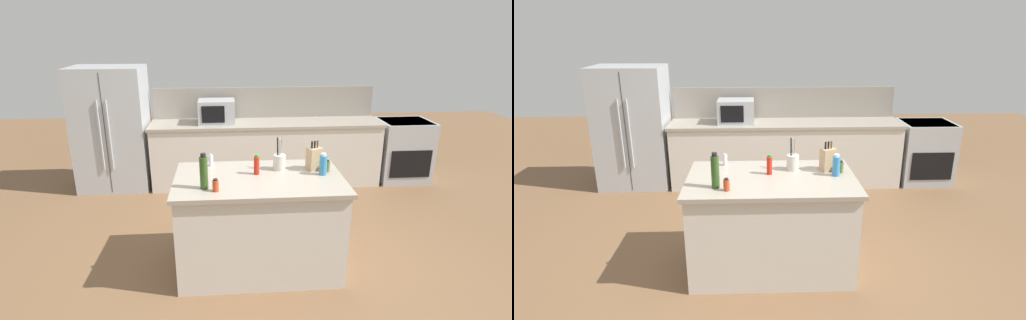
# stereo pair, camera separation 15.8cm
# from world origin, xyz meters

# --- Properties ---
(ground_plane) EXTENTS (14.00, 14.00, 0.00)m
(ground_plane) POSITION_xyz_m (0.00, 0.00, 0.00)
(ground_plane) COLOR brown
(back_counter_run) EXTENTS (3.36, 0.66, 0.94)m
(back_counter_run) POSITION_xyz_m (0.30, 2.20, 0.47)
(back_counter_run) COLOR beige
(back_counter_run) RESTS_ON ground_plane
(wall_backsplash) EXTENTS (3.32, 0.03, 0.46)m
(wall_backsplash) POSITION_xyz_m (0.30, 2.52, 1.17)
(wall_backsplash) COLOR gray
(wall_backsplash) RESTS_ON back_counter_run
(kitchen_island) EXTENTS (1.57, 0.96, 0.94)m
(kitchen_island) POSITION_xyz_m (0.00, 0.00, 0.47)
(kitchen_island) COLOR beige
(kitchen_island) RESTS_ON ground_plane
(refrigerator) EXTENTS (0.99, 0.75, 1.75)m
(refrigerator) POSITION_xyz_m (-1.91, 2.25, 0.87)
(refrigerator) COLOR #ADB2B7
(refrigerator) RESTS_ON ground_plane
(range_oven) EXTENTS (0.76, 0.65, 0.92)m
(range_oven) POSITION_xyz_m (2.40, 2.20, 0.47)
(range_oven) COLOR #ADB2B7
(range_oven) RESTS_ON ground_plane
(microwave) EXTENTS (0.51, 0.39, 0.33)m
(microwave) POSITION_xyz_m (-0.42, 2.20, 1.11)
(microwave) COLOR #ADB2B7
(microwave) RESTS_ON back_counter_run
(knife_block) EXTENTS (0.16, 0.14, 0.29)m
(knife_block) POSITION_xyz_m (0.55, 0.17, 1.05)
(knife_block) COLOR tan
(knife_block) RESTS_ON kitchen_island
(utensil_crock) EXTENTS (0.12, 0.12, 0.32)m
(utensil_crock) POSITION_xyz_m (0.21, 0.20, 1.02)
(utensil_crock) COLOR beige
(utensil_crock) RESTS_ON kitchen_island
(salt_shaker) EXTENTS (0.05, 0.05, 0.12)m
(salt_shaker) POSITION_xyz_m (-0.45, 0.35, 1.00)
(salt_shaker) COLOR silver
(salt_shaker) RESTS_ON kitchen_island
(olive_oil_bottle) EXTENTS (0.07, 0.07, 0.32)m
(olive_oil_bottle) POSITION_xyz_m (-0.49, -0.23, 1.09)
(olive_oil_bottle) COLOR #2D4C1E
(olive_oil_bottle) RESTS_ON kitchen_island
(spice_jar_paprika) EXTENTS (0.05, 0.05, 0.11)m
(spice_jar_paprika) POSITION_xyz_m (-0.39, -0.30, 0.99)
(spice_jar_paprika) COLOR #B73D1E
(spice_jar_paprika) RESTS_ON kitchen_island
(hot_sauce_bottle) EXTENTS (0.05, 0.05, 0.19)m
(hot_sauce_bottle) POSITION_xyz_m (-0.02, 0.08, 1.03)
(hot_sauce_bottle) COLOR red
(hot_sauce_bottle) RESTS_ON kitchen_island
(dish_soap_bottle) EXTENTS (0.07, 0.07, 0.21)m
(dish_soap_bottle) POSITION_xyz_m (0.61, 0.02, 1.04)
(dish_soap_bottle) COLOR #3384BC
(dish_soap_bottle) RESTS_ON kitchen_island
(spice_jar_oregano) EXTENTS (0.05, 0.05, 0.12)m
(spice_jar_oregano) POSITION_xyz_m (0.67, 0.10, 0.99)
(spice_jar_oregano) COLOR #567038
(spice_jar_oregano) RESTS_ON kitchen_island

